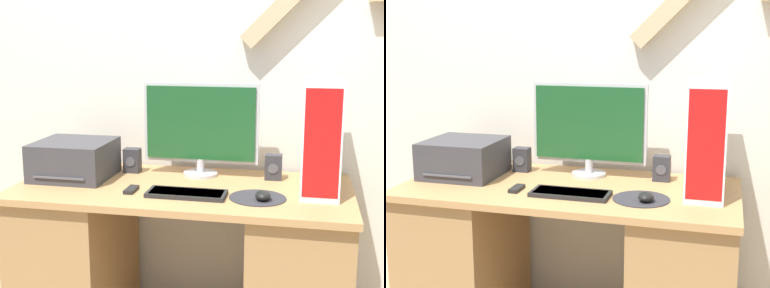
# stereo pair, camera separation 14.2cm
# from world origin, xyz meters

# --- Properties ---
(wall_back) EXTENTS (6.40, 0.13, 2.90)m
(wall_back) POSITION_xyz_m (0.02, 0.77, 1.37)
(wall_back) COLOR silver
(wall_back) RESTS_ON ground_plane
(desk) EXTENTS (1.50, 0.71, 0.73)m
(desk) POSITION_xyz_m (0.00, 0.36, 0.38)
(desk) COLOR tan
(desk) RESTS_ON ground_plane
(monitor) EXTENTS (0.55, 0.17, 0.45)m
(monitor) POSITION_xyz_m (0.04, 0.56, 0.97)
(monitor) COLOR #B7B7BC
(monitor) RESTS_ON desk
(keyboard) EXTENTS (0.34, 0.14, 0.02)m
(keyboard) POSITION_xyz_m (0.05, 0.21, 0.74)
(keyboard) COLOR black
(keyboard) RESTS_ON desk
(mousepad) EXTENTS (0.24, 0.24, 0.00)m
(mousepad) POSITION_xyz_m (0.35, 0.24, 0.73)
(mousepad) COLOR #2D2D33
(mousepad) RESTS_ON desk
(mouse) EXTENTS (0.06, 0.08, 0.04)m
(mouse) POSITION_xyz_m (0.37, 0.20, 0.76)
(mouse) COLOR black
(mouse) RESTS_ON mousepad
(computer_tower) EXTENTS (0.16, 0.38, 0.49)m
(computer_tower) POSITION_xyz_m (0.60, 0.40, 0.98)
(computer_tower) COLOR white
(computer_tower) RESTS_ON desk
(printer) EXTENTS (0.35, 0.35, 0.18)m
(printer) POSITION_xyz_m (-0.54, 0.40, 0.82)
(printer) COLOR #38383D
(printer) RESTS_ON desk
(speaker_left) EXTENTS (0.08, 0.07, 0.12)m
(speaker_left) POSITION_xyz_m (-0.30, 0.55, 0.79)
(speaker_left) COLOR #2D2D33
(speaker_left) RESTS_ON desk
(speaker_right) EXTENTS (0.08, 0.07, 0.12)m
(speaker_right) POSITION_xyz_m (0.39, 0.55, 0.79)
(speaker_right) COLOR #2D2D33
(speaker_right) RESTS_ON desk
(remote_control) EXTENTS (0.04, 0.11, 0.02)m
(remote_control) POSITION_xyz_m (-0.20, 0.22, 0.74)
(remote_control) COLOR black
(remote_control) RESTS_ON desk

